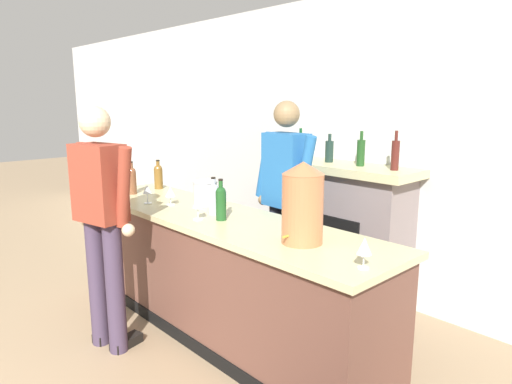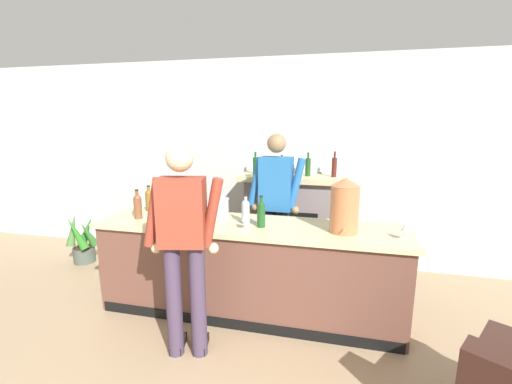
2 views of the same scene
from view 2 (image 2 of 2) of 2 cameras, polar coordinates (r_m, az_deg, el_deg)
wall_back_panel at (r=4.74m, az=1.72°, el=5.00°), size 12.00×0.07×2.75m
bar_counter at (r=3.54m, az=-1.22°, el=-12.62°), size 3.04×0.75×0.94m
fireplace_stone at (r=4.57m, az=6.14°, el=-4.81°), size 1.38×0.52×1.57m
potted_plant_corner at (r=5.34m, az=-26.98°, el=-7.35°), size 0.41×0.43×0.70m
person_customer at (r=2.80m, az=-11.98°, el=-8.44°), size 0.65×0.36×1.76m
person_bartender at (r=3.88m, az=3.31°, el=-2.17°), size 0.66×0.31×1.80m
copper_dispenser at (r=3.17m, az=14.56°, el=-2.13°), size 0.26×0.30×0.50m
ice_bucket_steel at (r=3.61m, az=-6.14°, el=-2.62°), size 0.21×0.21×0.20m
wine_bottle_merlot_tall at (r=3.74m, az=-19.12°, el=-2.12°), size 0.08×0.08×0.31m
wine_bottle_chardonnay_pale at (r=4.03m, az=-17.39°, el=-1.14°), size 0.08×0.08×0.29m
wine_bottle_riesling_slim at (r=3.35m, az=-1.74°, el=-3.14°), size 0.08×0.08×0.29m
wine_bottle_rose_blush at (r=3.25m, az=0.86°, el=-3.52°), size 0.08×0.08×0.31m
wine_glass_front_left at (r=3.45m, az=-10.03°, el=-3.26°), size 0.09×0.09×0.15m
wine_glass_front_right at (r=3.17m, az=-1.79°, el=-4.21°), size 0.08×0.08×0.17m
wine_glass_by_dispenser at (r=3.16m, az=23.75°, el=-5.33°), size 0.08×0.08×0.17m
wine_glass_mid_counter at (r=3.43m, az=-13.56°, el=-3.36°), size 0.08×0.08×0.16m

